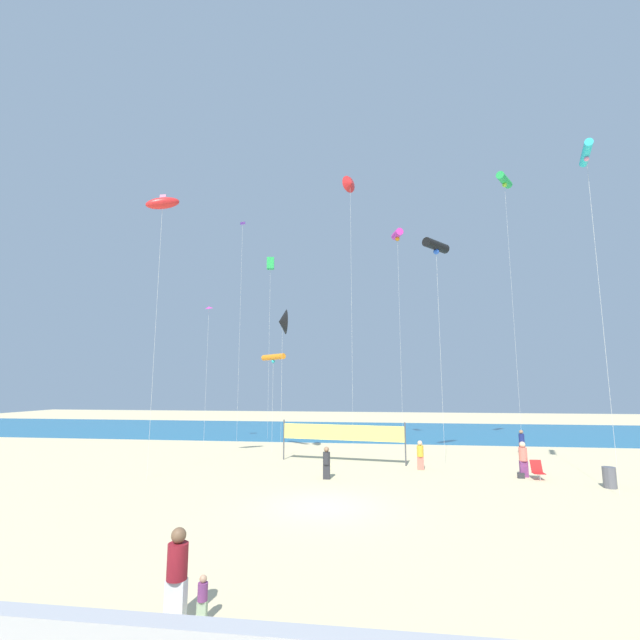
% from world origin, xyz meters
% --- Properties ---
extents(ground_plane, '(120.00, 120.00, 0.00)m').
position_xyz_m(ground_plane, '(0.00, 0.00, 0.00)').
color(ground_plane, beige).
extents(ocean_band, '(120.00, 20.00, 0.01)m').
position_xyz_m(ocean_band, '(0.00, 28.19, 0.00)').
color(ocean_band, '#1E6B99').
rests_on(ocean_band, ground).
extents(mother_figure, '(0.40, 0.40, 1.73)m').
position_xyz_m(mother_figure, '(-1.78, -8.42, 0.92)').
color(mother_figure, white).
rests_on(mother_figure, ground).
extents(toddler_figure, '(0.19, 0.19, 0.85)m').
position_xyz_m(toddler_figure, '(-1.29, -8.31, 0.45)').
color(toddler_figure, '#99B28C').
rests_on(toddler_figure, ground).
extents(beachgoer_coral_shirt, '(0.39, 0.39, 1.71)m').
position_xyz_m(beachgoer_coral_shirt, '(9.17, 6.62, 0.91)').
color(beachgoer_coral_shirt, '#7A3872').
rests_on(beachgoer_coral_shirt, ground).
extents(beachgoer_charcoal_shirt, '(0.35, 0.35, 1.53)m').
position_xyz_m(beachgoer_charcoal_shirt, '(-0.49, 4.82, 0.82)').
color(beachgoer_charcoal_shirt, '#2D2D33').
rests_on(beachgoer_charcoal_shirt, ground).
extents(beachgoer_mustard_shirt, '(0.35, 0.35, 1.53)m').
position_xyz_m(beachgoer_mustard_shirt, '(4.25, 7.82, 0.82)').
color(beachgoer_mustard_shirt, '#EA7260').
rests_on(beachgoer_mustard_shirt, ground).
extents(beachgoer_navy_shirt, '(0.35, 0.35, 1.54)m').
position_xyz_m(beachgoer_navy_shirt, '(11.51, 14.57, 0.82)').
color(beachgoer_navy_shirt, maroon).
rests_on(beachgoer_navy_shirt, ground).
extents(folding_beach_chair, '(0.52, 0.65, 0.89)m').
position_xyz_m(folding_beach_chair, '(9.64, 6.12, 0.47)').
color(folding_beach_chair, red).
rests_on(folding_beach_chair, ground).
extents(trash_barrel, '(0.54, 0.54, 0.90)m').
position_xyz_m(trash_barrel, '(12.18, 4.67, 0.45)').
color(trash_barrel, '#595960').
rests_on(trash_barrel, ground).
extents(volleyball_net, '(7.40, 1.27, 2.40)m').
position_xyz_m(volleyball_net, '(-0.13, 9.48, 1.63)').
color(volleyball_net, '#4C4C51').
rests_on(volleyball_net, ground).
extents(beach_handbag, '(0.31, 0.16, 0.25)m').
position_xyz_m(beach_handbag, '(8.92, 6.28, 0.13)').
color(beach_handbag, '#2D2D33').
rests_on(beach_handbag, ground).
extents(kite_magenta_diamond, '(0.78, 0.80, 10.80)m').
position_xyz_m(kite_magenta_diamond, '(-11.27, 15.63, 10.52)').
color(kite_magenta_diamond, silver).
rests_on(kite_magenta_diamond, ground).
extents(kite_magenta_tube, '(0.92, 1.33, 16.64)m').
position_xyz_m(kite_magenta_tube, '(3.77, 16.46, 16.26)').
color(kite_magenta_tube, silver).
rests_on(kite_magenta_tube, ground).
extents(kite_black_delta, '(1.03, 1.70, 9.44)m').
position_xyz_m(kite_black_delta, '(-4.08, 10.55, 8.62)').
color(kite_black_delta, silver).
rests_on(kite_black_delta, ground).
extents(kite_green_tube, '(1.61, 2.11, 20.15)m').
position_xyz_m(kite_green_tube, '(11.79, 15.48, 19.80)').
color(kite_green_tube, silver).
rests_on(kite_green_tube, ground).
extents(kite_cyan_tube, '(0.98, 2.12, 15.27)m').
position_xyz_m(kite_cyan_tube, '(11.81, 3.16, 15.02)').
color(kite_cyan_tube, silver).
rests_on(kite_cyan_tube, ground).
extents(kite_orange_tube, '(2.09, 1.95, 6.67)m').
position_xyz_m(kite_orange_tube, '(-5.22, 12.82, 6.46)').
color(kite_orange_tube, silver).
rests_on(kite_orange_tube, ground).
extents(kite_violet_diamond, '(0.59, 0.58, 18.67)m').
position_xyz_m(kite_violet_diamond, '(-9.45, 17.98, 17.43)').
color(kite_violet_diamond, silver).
rests_on(kite_violet_diamond, ground).
extents(kite_red_inflatable, '(1.92, 1.35, 14.65)m').
position_xyz_m(kite_red_inflatable, '(-9.16, 3.70, 14.12)').
color(kite_red_inflatable, silver).
rests_on(kite_red_inflatable, ground).
extents(kite_black_tube, '(1.83, 2.02, 13.38)m').
position_xyz_m(kite_black_tube, '(5.79, 9.72, 13.05)').
color(kite_black_tube, silver).
rests_on(kite_black_tube, ground).
extents(kite_green_box, '(0.76, 0.76, 15.90)m').
position_xyz_m(kite_green_box, '(-7.39, 19.98, 15.34)').
color(kite_green_box, silver).
rests_on(kite_green_box, ground).
extents(kite_red_delta, '(1.16, 1.25, 20.59)m').
position_xyz_m(kite_red_delta, '(0.20, 14.58, 19.88)').
color(kite_red_delta, silver).
rests_on(kite_red_delta, ground).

